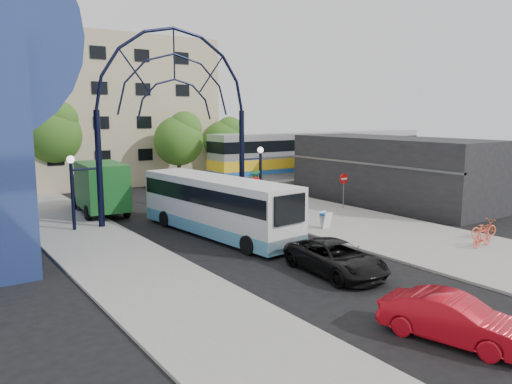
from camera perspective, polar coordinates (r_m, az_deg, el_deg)
ground at (r=21.73m, az=7.69°, el=-9.27°), size 120.00×120.00×0.00m
sidewalk_east at (r=29.95m, az=13.88°, el=-4.27°), size 8.00×56.00×0.12m
plaza_west at (r=23.45m, az=-14.69°, el=-7.97°), size 5.00×50.00×0.12m
gateway_arch at (r=32.42m, az=-9.27°, el=11.99°), size 13.64×0.44×12.10m
stop_sign at (r=33.40m, az=-0.04°, el=0.72°), size 0.80×0.07×2.50m
do_not_enter_sign at (r=35.81m, az=9.99°, el=1.11°), size 0.76×0.07×2.48m
street_name_sign at (r=34.09m, az=-0.06°, el=1.12°), size 0.70×0.70×2.80m
sandwich_board at (r=29.47m, az=7.94°, el=-2.94°), size 0.55×0.61×0.99m
commercial_block_east at (r=39.41m, az=15.20°, el=2.40°), size 6.00×16.00×5.00m
apartment_block at (r=52.65m, az=-17.23°, el=8.79°), size 20.00×12.10×14.00m
train_platform at (r=50.79m, az=7.67°, el=1.64°), size 32.00×5.00×0.80m
train_car at (r=50.54m, az=7.73°, el=4.46°), size 25.10×3.05×4.20m
tree_north_a at (r=45.82m, az=-8.67°, el=6.12°), size 4.48×4.48×7.00m
tree_north_b at (r=46.25m, az=-22.20°, el=6.41°), size 5.12×5.12×8.00m
tree_north_c at (r=50.47m, az=-3.52°, el=6.08°), size 4.16×4.16×6.50m
city_bus at (r=28.03m, az=-4.52°, el=-1.51°), size 3.68×11.98×3.24m
green_truck at (r=35.54m, az=-17.54°, el=0.44°), size 3.18×7.23×3.56m
black_suv at (r=21.63m, az=9.10°, el=-7.44°), size 2.70×5.22×1.41m
red_sedan at (r=16.42m, az=21.60°, el=-13.35°), size 2.58×4.53×1.41m
bike_near_a at (r=35.16m, az=0.25°, el=-1.21°), size 0.88×1.79×0.90m
bike_near_b at (r=35.12m, az=3.03°, el=-1.23°), size 0.70×1.57×0.91m
bike_far_a at (r=29.80m, az=24.59°, el=-3.81°), size 1.93×0.94×0.97m
bike_far_b at (r=27.65m, az=24.43°, el=-4.73°), size 1.66×0.54×0.99m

